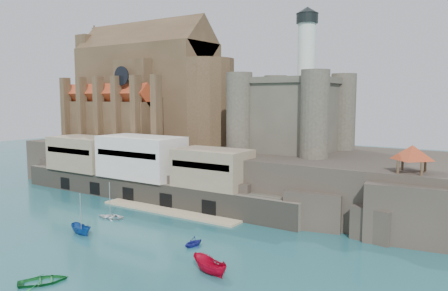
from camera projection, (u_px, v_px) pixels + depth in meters
ground at (82, 236)px, 66.65m from camera, size 300.00×300.00×0.00m
promontory at (223, 169)px, 98.92m from camera, size 100.00×36.00×10.00m
quay at (140, 170)px, 90.71m from camera, size 70.00×12.00×13.05m
church at (150, 93)px, 112.15m from camera, size 47.00×25.93×30.51m
castle_keep at (293, 111)px, 89.98m from camera, size 21.20×21.20×29.30m
rock_outcrop at (409, 213)px, 64.75m from camera, size 14.50×10.50×8.70m
pavilion at (412, 154)px, 63.92m from camera, size 6.40×6.40×5.40m
boat_2 at (81, 234)px, 67.57m from camera, size 2.28×2.24×4.96m
boat_3 at (43, 283)px, 49.75m from camera, size 3.84×3.11×5.43m
boat_5 at (209, 273)px, 52.59m from camera, size 2.70×2.66×5.66m
boat_6 at (110, 218)px, 76.50m from camera, size 1.66×3.70×5.00m
boat_7 at (193, 246)px, 62.02m from camera, size 3.10×2.13×3.36m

